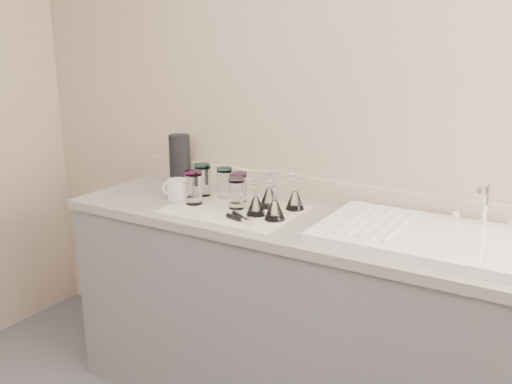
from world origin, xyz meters
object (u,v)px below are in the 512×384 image
Objects in this scene: goblet_front_right at (275,207)px; tumbler_teal at (203,180)px; tumbler_cyan at (225,182)px; tumbler_magenta at (194,187)px; sink_unit at (433,237)px; goblet_front_left at (256,203)px; tumbler_lavender at (237,193)px; white_mug at (177,190)px; goblet_back_left at (269,195)px; goblet_back_right at (295,198)px; can_opener at (242,219)px; paper_towel_roll at (180,160)px; tumbler_purple at (239,187)px.

tumbler_teal is at bearing 163.11° from goblet_front_right.
tumbler_cyan is 0.17m from tumbler_magenta.
sink_unit is 5.58× the size of goblet_front_left.
tumbler_lavender is 1.01× the size of white_mug.
goblet_back_left is at bearing 22.94° from tumbler_magenta.
white_mug is at bearing -166.89° from goblet_back_right.
paper_towel_roll reaches higher than can_opener.
tumbler_lavender is at bearing -39.66° from tumbler_cyan.
tumbler_magenta is (0.05, -0.13, 0.00)m from tumbler_teal.
goblet_front_right is at bearing -24.83° from tumbler_cyan.
tumbler_cyan is 0.22m from white_mug.
tumbler_teal is 0.20m from tumbler_purple.
white_mug is (-0.44, 0.03, -0.01)m from goblet_front_left.
paper_towel_roll is at bearing 165.91° from goblet_back_left.
tumbler_teal is 1.07× the size of tumbler_cyan.
tumbler_lavender is (0.05, -0.10, 0.00)m from tumbler_purple.
tumbler_teal is 0.13m from white_mug.
tumbler_cyan is at bearing 33.59° from white_mug.
tumbler_magenta reaches higher than tumbler_cyan.
goblet_back_left is at bearing 40.36° from tumbler_lavender.
goblet_front_left is (0.32, 0.00, -0.03)m from tumbler_magenta.
tumbler_cyan is at bearing 174.16° from goblet_back_left.
tumbler_teal is at bearing -176.31° from goblet_back_right.
tumbler_magenta reaches higher than white_mug.
tumbler_teal is at bearing -166.83° from tumbler_cyan.
tumbler_teal is 1.11× the size of white_mug.
goblet_back_left reaches higher than tumbler_magenta.
tumbler_magenta is 0.33m from can_opener.
goblet_front_right is at bearing 39.55° from can_opener.
tumbler_cyan is 0.91× the size of goblet_front_right.
goblet_front_right reaches higher than goblet_front_left.
tumbler_teal is at bearing 159.40° from tumbler_lavender.
tumbler_purple is 0.98× the size of tumbler_lavender.
tumbler_cyan reaches higher than tumbler_purple.
goblet_back_right is (-0.61, 0.08, 0.04)m from sink_unit.
tumbler_teal and goblet_back_right have the same top height.
tumbler_purple is at bearing 141.55° from goblet_front_left.
white_mug is (-0.54, 0.04, -0.01)m from goblet_front_right.
goblet_back_right reaches higher than tumbler_purple.
goblet_back_right is 1.02× the size of goblet_front_left.
sink_unit reaches higher than can_opener.
goblet_back_left is at bearing -1.93° from tumbler_purple.
tumbler_teal is at bearing 110.12° from tumbler_magenta.
goblet_front_right is (0.36, -0.17, -0.02)m from tumbler_cyan.
white_mug is (-0.18, -0.12, -0.03)m from tumbler_cyan.
tumbler_teal reaches higher than tumbler_cyan.
tumbler_lavender is (0.25, -0.09, -0.01)m from tumbler_teal.
sink_unit is at bearing -2.81° from tumbler_teal.
paper_towel_roll is at bearing 153.93° from tumbler_lavender.
goblet_front_left reaches higher than tumbler_lavender.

